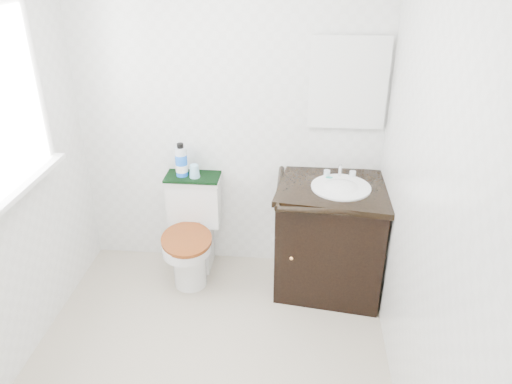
% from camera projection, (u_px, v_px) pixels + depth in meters
% --- Properties ---
extents(floor, '(2.40, 2.40, 0.00)m').
position_uv_depth(floor, '(206.00, 369.00, 2.99)').
color(floor, '#AFA38D').
rests_on(floor, ground).
extents(wall_back, '(2.40, 0.00, 2.40)m').
position_uv_depth(wall_back, '(228.00, 115.00, 3.51)').
color(wall_back, white).
rests_on(wall_back, ground).
extents(wall_right, '(0.00, 2.40, 2.40)m').
position_uv_depth(wall_right, '(423.00, 201.00, 2.36)').
color(wall_right, white).
rests_on(wall_right, ground).
extents(mirror, '(0.50, 0.02, 0.60)m').
position_uv_depth(mirror, '(348.00, 83.00, 3.31)').
color(mirror, silver).
rests_on(mirror, wall_back).
extents(toilet, '(0.43, 0.65, 0.75)m').
position_uv_depth(toilet, '(193.00, 235.00, 3.72)').
color(toilet, white).
rests_on(toilet, floor).
extents(vanity, '(0.84, 0.74, 0.92)m').
position_uv_depth(vanity, '(332.00, 235.00, 3.53)').
color(vanity, black).
rests_on(vanity, floor).
extents(trash_bin, '(0.23, 0.20, 0.28)m').
position_uv_depth(trash_bin, '(287.00, 251.00, 3.86)').
color(trash_bin, white).
rests_on(trash_bin, floor).
extents(towel, '(0.40, 0.22, 0.02)m').
position_uv_depth(towel, '(193.00, 177.00, 3.64)').
color(towel, black).
rests_on(towel, toilet).
extents(mouthwash_bottle, '(0.09, 0.09, 0.25)m').
position_uv_depth(mouthwash_bottle, '(181.00, 161.00, 3.59)').
color(mouthwash_bottle, blue).
rests_on(mouthwash_bottle, towel).
extents(cup, '(0.08, 0.08, 0.10)m').
position_uv_depth(cup, '(194.00, 171.00, 3.59)').
color(cup, '#8AC6E2').
rests_on(cup, towel).
extents(soap_bar, '(0.07, 0.04, 0.02)m').
position_uv_depth(soap_bar, '(329.00, 178.00, 3.45)').
color(soap_bar, '#1C8879').
rests_on(soap_bar, vanity).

